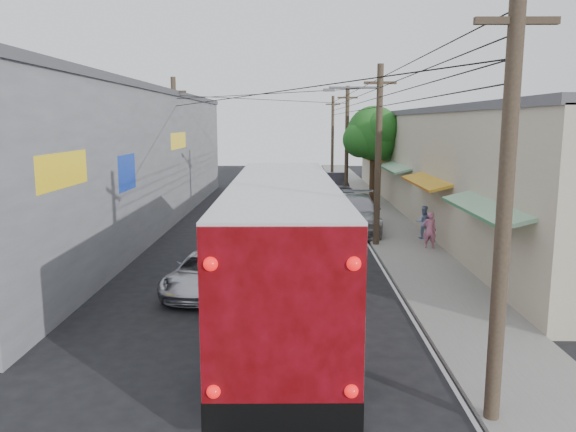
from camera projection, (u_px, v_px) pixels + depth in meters
The scene contains 13 objects.
ground at pixel (226, 374), 12.50m from camera, with size 120.00×120.00×0.00m, color black.
sidewalk at pixel (381, 219), 32.14m from camera, with size 3.00×80.00×0.12m, color slate.
building_right at pixel (452, 162), 33.54m from camera, with size 7.09×40.00×6.25m.
building_left at pixel (106, 158), 29.73m from camera, with size 7.20×36.00×7.25m.
utility_poles at pixel (323, 147), 31.82m from camera, with size 11.80×45.28×8.00m.
street_tree at pixel (375, 135), 37.30m from camera, with size 4.40×4.00×6.60m.
coach_bus at pixel (283, 245), 16.20m from camera, with size 3.34×13.67×3.92m.
jeepney at pixel (206, 273), 18.51m from camera, with size 2.10×4.54×1.26m, color #B1B1B8.
parked_suv at pixel (354, 213), 28.69m from camera, with size 2.59×6.37×1.85m, color #9E9DA5.
parked_car_mid at pixel (342, 197), 36.04m from camera, with size 1.82×4.52×1.54m, color #28272C.
parked_car_far at pixel (334, 183), 43.57m from camera, with size 1.72×4.94×1.63m, color black.
pedestrian_near at pixel (430, 230), 24.33m from camera, with size 0.58×0.38×1.59m, color #C4678A.
pedestrian_far at pixel (423, 222), 26.37m from camera, with size 0.75×0.59×1.55m, color #8F9FD0.
Camera 1 is at (1.53, -11.72, 5.55)m, focal length 35.00 mm.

